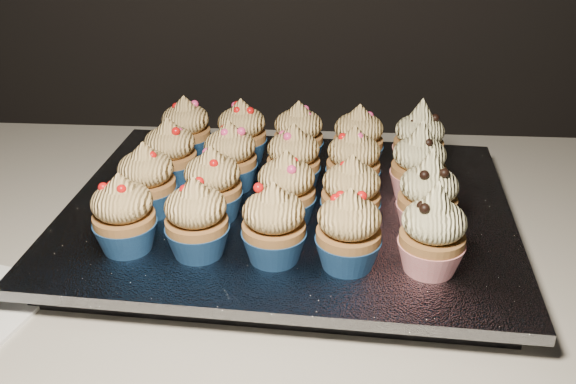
# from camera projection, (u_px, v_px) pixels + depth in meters

# --- Properties ---
(worktop) EXTENTS (2.44, 0.64, 0.04)m
(worktop) POSITION_uv_depth(u_px,v_px,m) (87.00, 237.00, 0.77)
(worktop) COLOR beige
(worktop) RESTS_ON cabinet
(baking_tray) EXTENTS (0.48, 0.37, 0.02)m
(baking_tray) POSITION_uv_depth(u_px,v_px,m) (288.00, 222.00, 0.74)
(baking_tray) COLOR black
(baking_tray) RESTS_ON worktop
(foil_lining) EXTENTS (0.52, 0.42, 0.01)m
(foil_lining) POSITION_uv_depth(u_px,v_px,m) (288.00, 209.00, 0.73)
(foil_lining) COLOR silver
(foil_lining) RESTS_ON baking_tray
(cupcake_0) EXTENTS (0.06, 0.06, 0.08)m
(cupcake_0) POSITION_uv_depth(u_px,v_px,m) (124.00, 215.00, 0.63)
(cupcake_0) COLOR navy
(cupcake_0) RESTS_ON foil_lining
(cupcake_1) EXTENTS (0.06, 0.06, 0.08)m
(cupcake_1) POSITION_uv_depth(u_px,v_px,m) (196.00, 220.00, 0.62)
(cupcake_1) COLOR navy
(cupcake_1) RESTS_ON foil_lining
(cupcake_2) EXTENTS (0.06, 0.06, 0.08)m
(cupcake_2) POSITION_uv_depth(u_px,v_px,m) (274.00, 225.00, 0.61)
(cupcake_2) COLOR navy
(cupcake_2) RESTS_ON foil_lining
(cupcake_3) EXTENTS (0.06, 0.06, 0.08)m
(cupcake_3) POSITION_uv_depth(u_px,v_px,m) (349.00, 232.00, 0.60)
(cupcake_3) COLOR navy
(cupcake_3) RESTS_ON foil_lining
(cupcake_4) EXTENTS (0.06, 0.06, 0.10)m
(cupcake_4) POSITION_uv_depth(u_px,v_px,m) (433.00, 233.00, 0.60)
(cupcake_4) COLOR red
(cupcake_4) RESTS_ON foil_lining
(cupcake_5) EXTENTS (0.06, 0.06, 0.08)m
(cupcake_5) POSITION_uv_depth(u_px,v_px,m) (147.00, 181.00, 0.69)
(cupcake_5) COLOR navy
(cupcake_5) RESTS_ON foil_lining
(cupcake_6) EXTENTS (0.06, 0.06, 0.08)m
(cupcake_6) POSITION_uv_depth(u_px,v_px,m) (213.00, 186.00, 0.68)
(cupcake_6) COLOR navy
(cupcake_6) RESTS_ON foil_lining
(cupcake_7) EXTENTS (0.06, 0.06, 0.08)m
(cupcake_7) POSITION_uv_depth(u_px,v_px,m) (286.00, 190.00, 0.68)
(cupcake_7) COLOR navy
(cupcake_7) RESTS_ON foil_lining
(cupcake_8) EXTENTS (0.06, 0.06, 0.08)m
(cupcake_8) POSITION_uv_depth(u_px,v_px,m) (351.00, 195.00, 0.67)
(cupcake_8) COLOR navy
(cupcake_8) RESTS_ON foil_lining
(cupcake_9) EXTENTS (0.06, 0.06, 0.10)m
(cupcake_9) POSITION_uv_depth(u_px,v_px,m) (428.00, 196.00, 0.66)
(cupcake_9) COLOR red
(cupcake_9) RESTS_ON foil_lining
(cupcake_10) EXTENTS (0.06, 0.06, 0.08)m
(cupcake_10) POSITION_uv_depth(u_px,v_px,m) (171.00, 154.00, 0.76)
(cupcake_10) COLOR navy
(cupcake_10) RESTS_ON foil_lining
(cupcake_11) EXTENTS (0.06, 0.06, 0.08)m
(cupcake_11) POSITION_uv_depth(u_px,v_px,m) (230.00, 158.00, 0.75)
(cupcake_11) COLOR navy
(cupcake_11) RESTS_ON foil_lining
(cupcake_12) EXTENTS (0.06, 0.06, 0.08)m
(cupcake_12) POSITION_uv_depth(u_px,v_px,m) (293.00, 161.00, 0.74)
(cupcake_12) COLOR navy
(cupcake_12) RESTS_ON foil_lining
(cupcake_13) EXTENTS (0.06, 0.06, 0.08)m
(cupcake_13) POSITION_uv_depth(u_px,v_px,m) (353.00, 163.00, 0.73)
(cupcake_13) COLOR navy
(cupcake_13) RESTS_ON foil_lining
(cupcake_14) EXTENTS (0.06, 0.06, 0.10)m
(cupcake_14) POSITION_uv_depth(u_px,v_px,m) (419.00, 165.00, 0.73)
(cupcake_14) COLOR red
(cupcake_14) RESTS_ON foil_lining
(cupcake_15) EXTENTS (0.06, 0.06, 0.08)m
(cupcake_15) POSITION_uv_depth(u_px,v_px,m) (186.00, 130.00, 0.82)
(cupcake_15) COLOR navy
(cupcake_15) RESTS_ON foil_lining
(cupcake_16) EXTENTS (0.06, 0.06, 0.08)m
(cupcake_16) POSITION_uv_depth(u_px,v_px,m) (242.00, 134.00, 0.81)
(cupcake_16) COLOR navy
(cupcake_16) RESTS_ON foil_lining
(cupcake_17) EXTENTS (0.06, 0.06, 0.08)m
(cupcake_17) POSITION_uv_depth(u_px,v_px,m) (298.00, 136.00, 0.80)
(cupcake_17) COLOR navy
(cupcake_17) RESTS_ON foil_lining
(cupcake_18) EXTENTS (0.06, 0.06, 0.08)m
(cupcake_18) POSITION_uv_depth(u_px,v_px,m) (358.00, 140.00, 0.79)
(cupcake_18) COLOR navy
(cupcake_18) RESTS_ON foil_lining
(cupcake_19) EXTENTS (0.06, 0.06, 0.10)m
(cupcake_19) POSITION_uv_depth(u_px,v_px,m) (419.00, 140.00, 0.79)
(cupcake_19) COLOR red
(cupcake_19) RESTS_ON foil_lining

